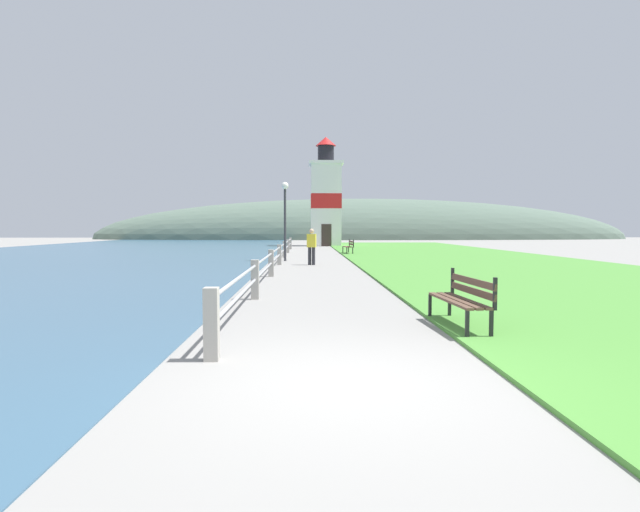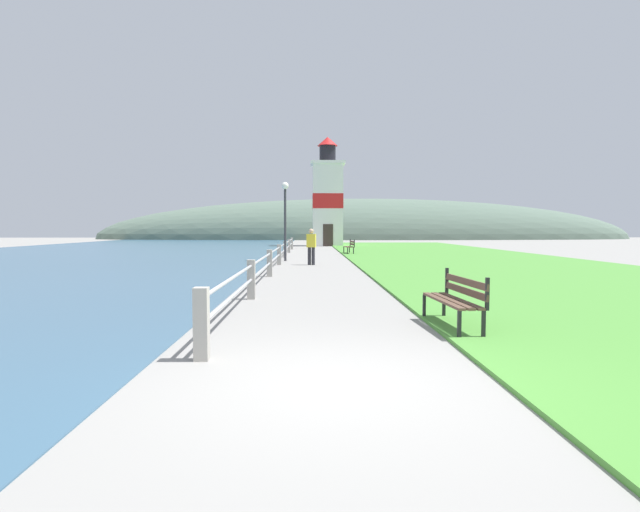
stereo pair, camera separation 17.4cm
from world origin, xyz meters
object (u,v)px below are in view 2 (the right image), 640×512
at_px(lighthouse, 328,199).
at_px(lamp_post, 285,207).
at_px(park_bench_midway, 350,246).
at_px(person_strolling, 311,245).
at_px(park_bench_near, 456,296).

xyz_separation_m(lighthouse, lamp_post, (-2.90, -21.03, -1.60)).
relative_size(park_bench_midway, lamp_post, 0.42).
bearing_deg(park_bench_midway, person_strolling, 70.18).
xyz_separation_m(park_bench_midway, lamp_post, (-3.79, -6.40, 2.20)).
xyz_separation_m(park_bench_near, lighthouse, (-0.75, 38.03, 3.79)).
xyz_separation_m(person_strolling, lamp_post, (-1.30, 2.73, 1.85)).
relative_size(park_bench_near, lighthouse, 0.18).
bearing_deg(park_bench_near, park_bench_midway, -93.97).
height_order(park_bench_midway, person_strolling, person_strolling).
distance_m(person_strolling, lamp_post, 3.55).
bearing_deg(lamp_post, lighthouse, 82.16).
bearing_deg(park_bench_midway, lighthouse, -91.08).
distance_m(park_bench_near, lighthouse, 38.22).
height_order(lighthouse, lamp_post, lighthouse).
bearing_deg(person_strolling, lighthouse, 9.37).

